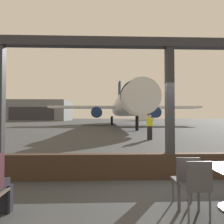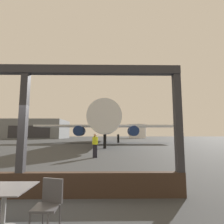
{
  "view_description": "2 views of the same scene",
  "coord_description": "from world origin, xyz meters",
  "px_view_note": "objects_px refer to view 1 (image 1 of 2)",
  "views": [
    {
      "loc": [
        -1.69,
        -5.04,
        1.62
      ],
      "look_at": [
        -0.9,
        18.58,
        2.18
      ],
      "focal_mm": 31.07,
      "sensor_mm": 36.0,
      "label": 1
    },
    {
      "loc": [
        2.42,
        -5.12,
        1.69
      ],
      "look_at": [
        2.72,
        12.8,
        3.92
      ],
      "focal_mm": 28.97,
      "sensor_mm": 36.0,
      "label": 2
    }
  ],
  "objects_px": {
    "airplane": "(125,106)",
    "ground_crew_worker": "(150,127)",
    "cafe_chair_window_right": "(196,183)",
    "fuel_storage_tank": "(145,113)",
    "distant_hangar": "(40,111)",
    "cafe_chair_window_left": "(186,177)"
  },
  "relations": [
    {
      "from": "airplane",
      "to": "ground_crew_worker",
      "type": "distance_m",
      "value": 22.03
    },
    {
      "from": "cafe_chair_window_left",
      "to": "fuel_storage_tank",
      "type": "bearing_deg",
      "value": 78.82
    },
    {
      "from": "distant_hangar",
      "to": "cafe_chair_window_left",
      "type": "bearing_deg",
      "value": -69.72
    },
    {
      "from": "ground_crew_worker",
      "to": "fuel_storage_tank",
      "type": "distance_m",
      "value": 70.32
    },
    {
      "from": "ground_crew_worker",
      "to": "distant_hangar",
      "type": "relative_size",
      "value": 0.08
    },
    {
      "from": "cafe_chair_window_right",
      "to": "fuel_storage_tank",
      "type": "relative_size",
      "value": 0.12
    },
    {
      "from": "cafe_chair_window_left",
      "to": "ground_crew_worker",
      "type": "bearing_deg",
      "value": 80.68
    },
    {
      "from": "cafe_chair_window_right",
      "to": "fuel_storage_tank",
      "type": "height_order",
      "value": "fuel_storage_tank"
    },
    {
      "from": "cafe_chair_window_left",
      "to": "distant_hangar",
      "type": "bearing_deg",
      "value": 110.28
    },
    {
      "from": "airplane",
      "to": "fuel_storage_tank",
      "type": "relative_size",
      "value": 4.32
    },
    {
      "from": "cafe_chair_window_left",
      "to": "cafe_chair_window_right",
      "type": "distance_m",
      "value": 0.36
    },
    {
      "from": "distant_hangar",
      "to": "fuel_storage_tank",
      "type": "height_order",
      "value": "distant_hangar"
    },
    {
      "from": "ground_crew_worker",
      "to": "airplane",
      "type": "bearing_deg",
      "value": 88.64
    },
    {
      "from": "cafe_chair_window_left",
      "to": "ground_crew_worker",
      "type": "relative_size",
      "value": 0.52
    },
    {
      "from": "cafe_chair_window_right",
      "to": "distant_hangar",
      "type": "height_order",
      "value": "distant_hangar"
    },
    {
      "from": "ground_crew_worker",
      "to": "cafe_chair_window_right",
      "type": "bearing_deg",
      "value": -98.95
    },
    {
      "from": "airplane",
      "to": "distant_hangar",
      "type": "bearing_deg",
      "value": 125.14
    },
    {
      "from": "airplane",
      "to": "cafe_chair_window_right",
      "type": "bearing_deg",
      "value": -93.83
    },
    {
      "from": "airplane",
      "to": "fuel_storage_tank",
      "type": "xyz_separation_m",
      "value": [
        13.43,
        47.03,
        -0.48
      ]
    },
    {
      "from": "airplane",
      "to": "distant_hangar",
      "type": "height_order",
      "value": "airplane"
    },
    {
      "from": "airplane",
      "to": "ground_crew_worker",
      "type": "height_order",
      "value": "airplane"
    },
    {
      "from": "cafe_chair_window_left",
      "to": "airplane",
      "type": "relative_size",
      "value": 0.03
    }
  ]
}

